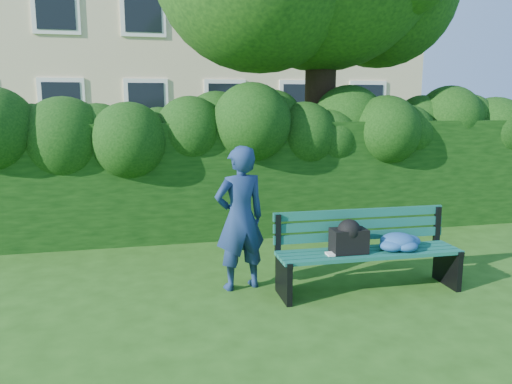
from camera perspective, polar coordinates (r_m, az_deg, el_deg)
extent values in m
plane|color=#234C14|center=(6.16, 1.29, -9.70)|extent=(80.00, 80.00, 0.00)
cube|color=white|center=(15.74, -21.27, 9.16)|extent=(1.30, 0.08, 1.60)
cube|color=black|center=(15.70, -21.29, 9.16)|extent=(1.05, 0.04, 1.35)
cube|color=white|center=(15.59, -12.40, 9.60)|extent=(1.30, 0.08, 1.60)
cube|color=black|center=(15.55, -12.39, 9.60)|extent=(1.05, 0.04, 1.35)
cube|color=white|center=(15.81, -3.54, 9.82)|extent=(1.30, 0.08, 1.60)
cube|color=black|center=(15.77, -3.52, 9.82)|extent=(1.05, 0.04, 1.35)
cube|color=white|center=(16.39, 4.88, 9.82)|extent=(1.30, 0.08, 1.60)
cube|color=black|center=(16.35, 4.93, 9.82)|extent=(1.05, 0.04, 1.35)
cube|color=white|center=(17.28, 12.59, 9.63)|extent=(1.30, 0.08, 1.60)
cube|color=black|center=(17.24, 12.64, 9.63)|extent=(1.05, 0.04, 1.35)
cube|color=white|center=(15.97, -21.96, 19.24)|extent=(1.30, 0.08, 1.60)
cube|color=black|center=(15.93, -21.98, 19.26)|extent=(1.05, 0.04, 1.35)
cube|color=white|center=(15.82, -12.81, 19.79)|extent=(1.30, 0.08, 1.60)
cube|color=black|center=(15.78, -12.80, 19.81)|extent=(1.05, 0.04, 1.35)
cube|color=white|center=(16.04, -3.66, 19.87)|extent=(1.30, 0.08, 1.60)
cube|color=black|center=(16.00, -3.63, 19.90)|extent=(1.05, 0.04, 1.35)
cube|color=white|center=(16.61, 5.04, 19.52)|extent=(1.30, 0.08, 1.60)
cube|color=black|center=(16.57, 5.08, 19.54)|extent=(1.05, 0.04, 1.35)
cube|color=white|center=(17.49, 12.96, 18.84)|extent=(1.30, 0.08, 1.60)
cube|color=black|center=(17.45, 13.02, 18.85)|extent=(1.05, 0.04, 1.35)
cube|color=black|center=(8.03, -2.60, 1.62)|extent=(10.00, 1.00, 1.80)
cylinder|color=black|center=(9.24, 7.35, 11.16)|extent=(0.55, 0.55, 4.53)
cube|color=#105247|center=(5.57, 13.59, -7.29)|extent=(2.07, 0.14, 0.04)
cube|color=#105247|center=(5.67, 13.07, -6.95)|extent=(2.07, 0.14, 0.04)
cube|color=#105247|center=(5.78, 12.56, -6.62)|extent=(2.07, 0.14, 0.04)
cube|color=#105247|center=(5.88, 12.08, -6.29)|extent=(2.07, 0.14, 0.04)
cube|color=#105247|center=(5.92, 11.81, -4.88)|extent=(2.07, 0.07, 0.10)
cube|color=#105247|center=(5.89, 11.81, -3.63)|extent=(2.07, 0.07, 0.10)
cube|color=#105247|center=(5.87, 11.82, -2.38)|extent=(2.07, 0.07, 0.10)
cube|color=black|center=(5.47, 3.17, -9.88)|extent=(0.07, 0.50, 0.44)
cube|color=black|center=(5.58, 2.51, -4.84)|extent=(0.06, 0.06, 0.45)
cube|color=black|center=(5.35, 3.34, -7.85)|extent=(0.07, 0.42, 0.05)
cube|color=black|center=(6.26, 21.02, -7.95)|extent=(0.07, 0.50, 0.44)
cube|color=black|center=(6.36, 19.99, -3.59)|extent=(0.06, 0.06, 0.45)
cube|color=black|center=(6.16, 21.40, -6.13)|extent=(0.07, 0.42, 0.05)
cube|color=white|center=(5.51, 8.98, -7.00)|extent=(0.18, 0.13, 0.02)
cube|color=black|center=(5.59, 10.56, -5.50)|extent=(0.39, 0.24, 0.27)
imported|color=navy|center=(5.60, -1.84, -3.03)|extent=(0.67, 0.51, 1.63)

